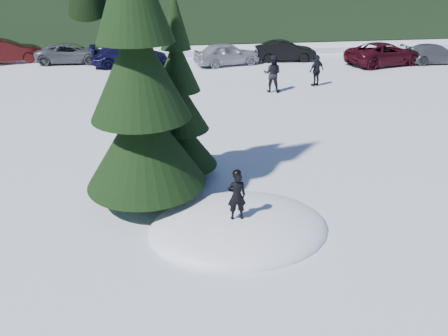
{
  "coord_description": "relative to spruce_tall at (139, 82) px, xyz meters",
  "views": [
    {
      "loc": [
        -1.77,
        -9.0,
        5.94
      ],
      "look_at": [
        -0.18,
        1.25,
        1.1
      ],
      "focal_mm": 35.0,
      "sensor_mm": 36.0,
      "label": 1
    }
  ],
  "objects": [
    {
      "name": "ground",
      "position": [
        2.2,
        -1.8,
        -3.32
      ],
      "size": [
        200.0,
        200.0,
        0.0
      ],
      "primitive_type": "plane",
      "color": "white",
      "rests_on": "ground"
    },
    {
      "name": "snow_mound",
      "position": [
        2.2,
        -1.8,
        -3.32
      ],
      "size": [
        4.48,
        3.52,
        0.96
      ],
      "primitive_type": "ellipsoid",
      "color": "white",
      "rests_on": "ground"
    },
    {
      "name": "spruce_tall",
      "position": [
        0.0,
        0.0,
        0.0
      ],
      "size": [
        3.2,
        3.2,
        8.6
      ],
      "color": "#321F10",
      "rests_on": "ground"
    },
    {
      "name": "spruce_short",
      "position": [
        1.0,
        1.4,
        -1.22
      ],
      "size": [
        2.2,
        2.2,
        5.37
      ],
      "color": "#321F10",
      "rests_on": "ground"
    },
    {
      "name": "child_skier",
      "position": [
        2.09,
        -2.07,
        -2.24
      ],
      "size": [
        0.44,
        0.29,
        1.2
      ],
      "primitive_type": "imported",
      "rotation": [
        0.0,
        0.0,
        3.14
      ],
      "color": "black",
      "rests_on": "snow_mound"
    },
    {
      "name": "adult_0",
      "position": [
        6.24,
        10.61,
        -2.39
      ],
      "size": [
        1.1,
        0.99,
        1.87
      ],
      "primitive_type": "imported",
      "rotation": [
        0.0,
        0.0,
        2.77
      ],
      "color": "black",
      "rests_on": "ground"
    },
    {
      "name": "adult_1",
      "position": [
        8.89,
        11.41,
        -2.49
      ],
      "size": [
        1.05,
        0.77,
        1.66
      ],
      "primitive_type": "imported",
      "rotation": [
        0.0,
        0.0,
        3.57
      ],
      "color": "black",
      "rests_on": "ground"
    },
    {
      "name": "car_1",
      "position": [
        -9.28,
        20.31,
        -2.55
      ],
      "size": [
        4.92,
        2.95,
        1.53
      ],
      "primitive_type": "imported",
      "rotation": [
        0.0,
        0.0,
        1.88
      ],
      "color": "#3D0B0B",
      "rests_on": "ground"
    },
    {
      "name": "car_2",
      "position": [
        -5.01,
        19.73,
        -2.69
      ],
      "size": [
        4.62,
        2.31,
        1.26
      ],
      "primitive_type": "imported",
      "rotation": [
        0.0,
        0.0,
        1.52
      ],
      "color": "#52575B",
      "rests_on": "ground"
    },
    {
      "name": "car_3",
      "position": [
        -1.16,
        18.03,
        -2.62
      ],
      "size": [
        4.98,
        2.31,
        1.41
      ],
      "primitive_type": "imported",
      "rotation": [
        0.0,
        0.0,
        1.64
      ],
      "color": "#100E34",
      "rests_on": "ground"
    },
    {
      "name": "car_4",
      "position": [
        5.03,
        17.46,
        -2.6
      ],
      "size": [
        4.53,
        2.7,
        1.45
      ],
      "primitive_type": "imported",
      "rotation": [
        0.0,
        0.0,
        1.82
      ],
      "color": "#999DA2",
      "rests_on": "ground"
    },
    {
      "name": "car_5",
      "position": [
        9.13,
        18.18,
        -2.65
      ],
      "size": [
        4.14,
        1.74,
        1.33
      ],
      "primitive_type": "imported",
      "rotation": [
        0.0,
        0.0,
        1.49
      ],
      "color": "black",
      "rests_on": "ground"
    },
    {
      "name": "car_6",
      "position": [
        15.1,
        15.95,
        -2.61
      ],
      "size": [
        5.52,
        3.48,
        1.42
      ],
      "primitive_type": "imported",
      "rotation": [
        0.0,
        0.0,
        1.8
      ],
      "color": "#3A0A12",
      "rests_on": "ground"
    },
    {
      "name": "car_7",
      "position": [
        18.62,
        15.93,
        -2.7
      ],
      "size": [
        4.28,
        1.79,
        1.23
      ],
      "primitive_type": "imported",
      "rotation": [
        0.0,
        0.0,
        1.56
      ],
      "color": "#505458",
      "rests_on": "ground"
    }
  ]
}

